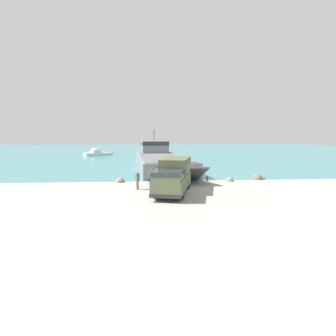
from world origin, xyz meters
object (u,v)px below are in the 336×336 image
object	(u,v)px
moored_boat_b	(97,152)
moored_boat_a	(98,154)
mooring_bollard	(207,178)
landing_craft	(158,157)
military_truck	(174,176)
soldier_on_ramp	(137,179)

from	to	relation	value
moored_boat_b	moored_boat_a	bearing A→B (deg)	56.22
mooring_bollard	moored_boat_a	bearing A→B (deg)	114.61
moored_boat_a	moored_boat_b	xyz separation A→B (m)	(-2.05, 10.00, -0.02)
mooring_bollard	landing_craft	bearing A→B (deg)	106.29
military_truck	mooring_bollard	xyz separation A→B (m)	(4.62, 6.28, -1.23)
moored_boat_a	military_truck	bearing A→B (deg)	-19.49
landing_craft	soldier_on_ramp	size ratio (longest dim) A/B	18.62
landing_craft	military_truck	xyz separation A→B (m)	(0.47, -23.72, 0.01)
moored_boat_a	soldier_on_ramp	bearing A→B (deg)	-22.48
landing_craft	moored_boat_b	xyz separation A→B (m)	(-18.29, 39.13, -0.99)
soldier_on_ramp	moored_boat_a	distance (m)	52.85
military_truck	mooring_bollard	bearing A→B (deg)	158.61
mooring_bollard	moored_boat_b	bearing A→B (deg)	112.46
soldier_on_ramp	moored_boat_b	bearing A→B (deg)	75.16
landing_craft	mooring_bollard	world-z (taller)	landing_craft
moored_boat_a	landing_craft	bearing A→B (deg)	-7.90
moored_boat_a	mooring_bollard	world-z (taller)	moored_boat_a
soldier_on_ramp	moored_boat_a	xyz separation A→B (m)	(-13.28, 51.16, -0.44)
moored_boat_b	military_truck	bearing A→B (deg)	61.26
military_truck	moored_boat_a	xyz separation A→B (m)	(-16.71, 52.85, -0.98)
landing_craft	mooring_bollard	size ratio (longest dim) A/B	50.18
landing_craft	military_truck	bearing A→B (deg)	-92.88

